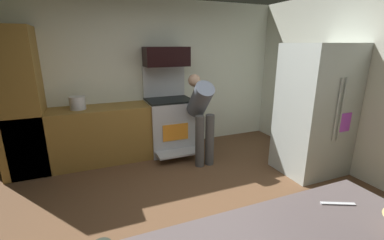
{
  "coord_description": "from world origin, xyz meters",
  "views": [
    {
      "loc": [
        -0.99,
        -2.25,
        1.85
      ],
      "look_at": [
        0.05,
        0.3,
        1.05
      ],
      "focal_mm": 24.26,
      "sensor_mm": 36.0,
      "label": 1
    }
  ],
  "objects": [
    {
      "name": "stock_pot",
      "position": [
        -1.15,
        1.98,
        1.0
      ],
      "size": [
        0.23,
        0.23,
        0.2
      ],
      "primitive_type": "cylinder",
      "color": "silver",
      "rests_on": "lower_cabinet_run"
    },
    {
      "name": "wall_right",
      "position": [
        2.54,
        0.0,
        1.3
      ],
      "size": [
        0.12,
        4.8,
        2.6
      ],
      "primitive_type": "cube",
      "color": "silver",
      "rests_on": "ground"
    },
    {
      "name": "wall_back",
      "position": [
        0.0,
        2.34,
        1.3
      ],
      "size": [
        5.2,
        0.12,
        2.6
      ],
      "primitive_type": "cube",
      "color": "silver",
      "rests_on": "ground"
    },
    {
      "name": "lower_cabinet_run",
      "position": [
        -0.9,
        1.98,
        0.45
      ],
      "size": [
        2.4,
        0.6,
        0.9
      ],
      "primitive_type": "cube",
      "color": "olive",
      "rests_on": "ground"
    },
    {
      "name": "cabinet_column",
      "position": [
        -1.9,
        1.98,
        1.05
      ],
      "size": [
        0.6,
        0.6,
        2.1
      ],
      "primitive_type": "cube",
      "color": "olive",
      "rests_on": "ground"
    },
    {
      "name": "oven_range",
      "position": [
        0.3,
        1.97,
        0.51
      ],
      "size": [
        0.76,
        0.94,
        1.5
      ],
      "color": "#B6B9BF",
      "rests_on": "ground"
    },
    {
      "name": "microwave",
      "position": [
        0.3,
        2.06,
        1.66
      ],
      "size": [
        0.74,
        0.38,
        0.32
      ],
      "primitive_type": "cube",
      "color": "black",
      "rests_on": "oven_range"
    },
    {
      "name": "ground_plane",
      "position": [
        0.0,
        0.0,
        -0.01
      ],
      "size": [
        5.2,
        4.8,
        0.02
      ],
      "primitive_type": "cube",
      "color": "brown"
    },
    {
      "name": "knife_chef",
      "position": [
        0.38,
        -1.3,
        0.9
      ],
      "size": [
        0.2,
        0.11,
        0.01
      ],
      "primitive_type": "cube",
      "rotation": [
        0.0,
        0.0,
        2.7
      ],
      "color": "#B7BABF",
      "rests_on": "counter_island"
    },
    {
      "name": "refrigerator",
      "position": [
        2.03,
        0.44,
        0.94
      ],
      "size": [
        0.89,
        0.77,
        1.87
      ],
      "color": "#B7C2BC",
      "rests_on": "ground"
    },
    {
      "name": "person_cook",
      "position": [
        0.63,
        1.33,
        0.83
      ],
      "size": [
        0.31,
        0.64,
        1.4
      ],
      "color": "#484848",
      "rests_on": "ground"
    }
  ]
}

